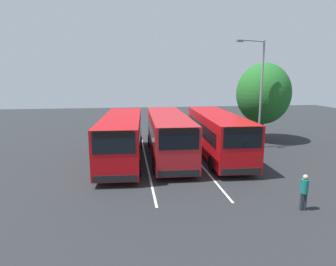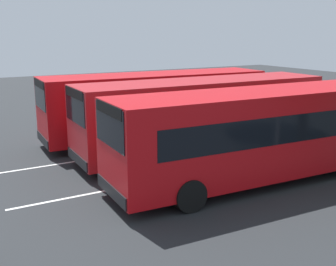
# 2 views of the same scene
# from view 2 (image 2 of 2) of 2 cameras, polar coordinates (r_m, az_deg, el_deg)

# --- Properties ---
(ground_plane) EXTENTS (71.93, 71.93, 0.00)m
(ground_plane) POSITION_cam_2_polar(r_m,az_deg,el_deg) (17.30, 3.12, -3.26)
(ground_plane) COLOR #232628
(bus_far_left) EXTENTS (10.72, 3.08, 3.09)m
(bus_far_left) POSITION_cam_2_polar(r_m,az_deg,el_deg) (19.87, -1.62, 4.01)
(bus_far_left) COLOR #B70C11
(bus_far_left) RESTS_ON ground
(bus_center_left) EXTENTS (10.67, 2.88, 3.09)m
(bus_center_left) POSITION_cam_2_polar(r_m,az_deg,el_deg) (17.32, 4.66, 2.55)
(bus_center_left) COLOR #AD191E
(bus_center_left) RESTS_ON ground
(bus_center_right) EXTENTS (10.70, 2.99, 3.09)m
(bus_center_right) POSITION_cam_2_polar(r_m,az_deg,el_deg) (14.48, 12.18, 0.12)
(bus_center_right) COLOR #B70C11
(bus_center_right) RESTS_ON ground
(lane_stripe_outer_left) EXTENTS (14.98, 0.13, 0.01)m
(lane_stripe_outer_left) POSITION_cam_2_polar(r_m,az_deg,el_deg) (18.75, 0.17, -1.89)
(lane_stripe_outer_left) COLOR silver
(lane_stripe_outer_left) RESTS_ON ground
(lane_stripe_inner_left) EXTENTS (14.98, 0.13, 0.01)m
(lane_stripe_inner_left) POSITION_cam_2_polar(r_m,az_deg,el_deg) (15.92, 6.61, -4.82)
(lane_stripe_inner_left) COLOR silver
(lane_stripe_inner_left) RESTS_ON ground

